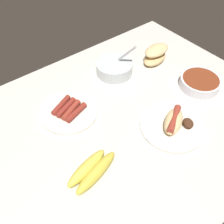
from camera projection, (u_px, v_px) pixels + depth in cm
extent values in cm
cube|color=silver|center=(122.00, 121.00, 90.74)|extent=(120.00, 90.00, 3.00)
ellipsoid|color=#E5D14C|center=(87.00, 168.00, 74.06)|extent=(16.55, 7.42, 3.75)
ellipsoid|color=gold|center=(96.00, 172.00, 72.96)|extent=(17.95, 8.13, 3.91)
cylinder|color=silver|center=(114.00, 68.00, 105.18)|extent=(15.80, 15.80, 5.32)
cylinder|color=beige|center=(114.00, 66.00, 104.38)|extent=(13.91, 13.91, 2.40)
cube|color=#B7B7BC|center=(124.00, 56.00, 101.23)|extent=(4.21, 10.62, 12.75)
cylinder|color=white|center=(172.00, 126.00, 86.67)|extent=(23.14, 23.14, 1.00)
ellipsoid|color=#E5C689|center=(173.00, 121.00, 84.65)|extent=(13.96, 11.41, 4.40)
cylinder|color=#9E3828|center=(174.00, 119.00, 83.75)|extent=(11.65, 7.96, 2.40)
ellipsoid|color=#472819|center=(188.00, 123.00, 85.03)|extent=(5.05, 5.47, 2.80)
ellipsoid|color=#DBB77A|center=(155.00, 58.00, 111.23)|extent=(14.46, 10.02, 3.60)
ellipsoid|color=#E5C689|center=(157.00, 50.00, 109.34)|extent=(13.86, 8.76, 3.60)
cylinder|color=white|center=(69.00, 111.00, 91.24)|extent=(21.83, 21.83, 1.00)
cylinder|color=maroon|center=(76.00, 112.00, 88.85)|extent=(10.12, 4.95, 2.14)
cylinder|color=#9E3828|center=(71.00, 110.00, 89.66)|extent=(9.95, 5.95, 2.14)
cylinder|color=maroon|center=(66.00, 107.00, 90.47)|extent=(10.01, 5.70, 2.14)
cylinder|color=maroon|center=(61.00, 105.00, 91.29)|extent=(9.91, 6.11, 2.14)
cylinder|color=white|center=(200.00, 83.00, 99.71)|extent=(16.23, 16.23, 4.12)
cylinder|color=maroon|center=(201.00, 80.00, 98.47)|extent=(14.61, 14.61, 1.00)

